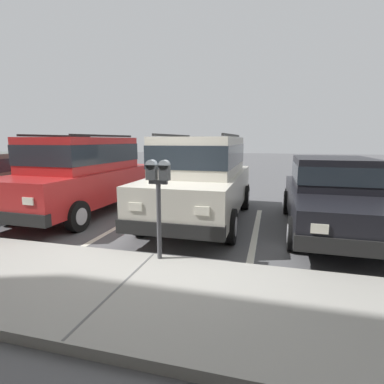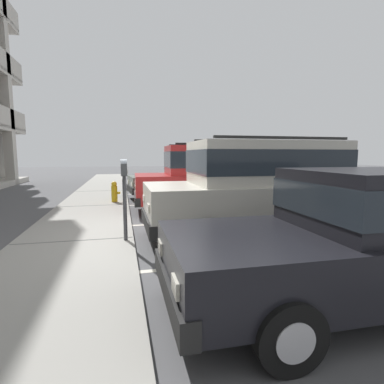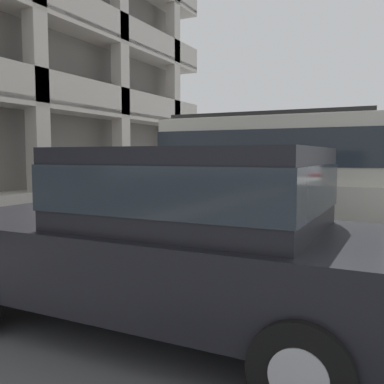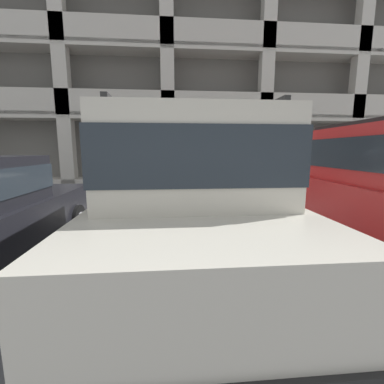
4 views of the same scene
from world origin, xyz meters
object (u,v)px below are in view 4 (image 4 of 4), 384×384
object	(u,v)px
fire_hydrant	(357,194)
parking_meter_near	(179,166)
parking_garage	(167,55)
silver_suv	(187,191)

from	to	relation	value
fire_hydrant	parking_meter_near	bearing A→B (deg)	-176.45
parking_meter_near	fire_hydrant	bearing A→B (deg)	3.55
parking_garage	parking_meter_near	bearing A→B (deg)	-88.70
parking_garage	silver_suv	bearing A→B (deg)	-89.01
parking_meter_near	fire_hydrant	xyz separation A→B (m)	(4.78, 0.30, -0.78)
parking_garage	fire_hydrant	bearing A→B (deg)	-65.52
silver_suv	fire_hydrant	bearing A→B (deg)	32.83
silver_suv	parking_meter_near	bearing A→B (deg)	89.95
silver_suv	parking_meter_near	world-z (taller)	silver_suv
silver_suv	fire_hydrant	world-z (taller)	silver_suv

